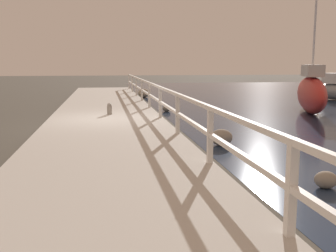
# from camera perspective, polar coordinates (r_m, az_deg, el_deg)

# --- Properties ---
(ground_plane) EXTENTS (120.00, 120.00, 0.00)m
(ground_plane) POSITION_cam_1_polar(r_m,az_deg,el_deg) (13.66, -8.91, -0.09)
(ground_plane) COLOR #4C473D
(dock_walkway) EXTENTS (3.94, 36.00, 0.28)m
(dock_walkway) POSITION_cam_1_polar(r_m,az_deg,el_deg) (13.64, -8.92, 0.49)
(dock_walkway) COLOR beige
(dock_walkway) RESTS_ON ground
(railing) EXTENTS (0.10, 32.50, 1.09)m
(railing) POSITION_cam_1_polar(r_m,az_deg,el_deg) (13.68, -1.14, 4.35)
(railing) COLOR white
(railing) RESTS_ON dock_walkway
(boulder_downstream) EXTENTS (0.58, 0.52, 0.44)m
(boulder_downstream) POSITION_cam_1_polar(r_m,az_deg,el_deg) (10.46, 7.77, -1.63)
(boulder_downstream) COLOR gray
(boulder_downstream) RESTS_ON ground
(boulder_near_dock) EXTENTS (0.36, 0.33, 0.27)m
(boulder_near_dock) POSITION_cam_1_polar(r_m,az_deg,el_deg) (17.74, -0.21, 2.54)
(boulder_near_dock) COLOR #666056
(boulder_near_dock) RESTS_ON ground
(boulder_upstream) EXTENTS (0.40, 0.36, 0.30)m
(boulder_upstream) POSITION_cam_1_polar(r_m,az_deg,el_deg) (7.39, 21.94, -7.25)
(boulder_upstream) COLOR gray
(boulder_upstream) RESTS_ON ground
(boulder_mid_strip) EXTENTS (0.75, 0.67, 0.56)m
(boulder_mid_strip) POSITION_cam_1_polar(r_m,az_deg,el_deg) (25.28, -3.53, 4.79)
(boulder_mid_strip) COLOR gray
(boulder_mid_strip) RESTS_ON ground
(mooring_bollard) EXTENTS (0.18, 0.18, 0.43)m
(mooring_bollard) POSITION_cam_1_polar(r_m,az_deg,el_deg) (14.68, -8.49, 2.50)
(mooring_bollard) COLOR gray
(mooring_bollard) RESTS_ON dock_walkway
(sailboat_red) EXTENTS (2.76, 5.33, 7.30)m
(sailboat_red) POSITION_cam_1_polar(r_m,az_deg,el_deg) (18.36, 20.06, 4.64)
(sailboat_red) COLOR red
(sailboat_red) RESTS_ON water_surface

